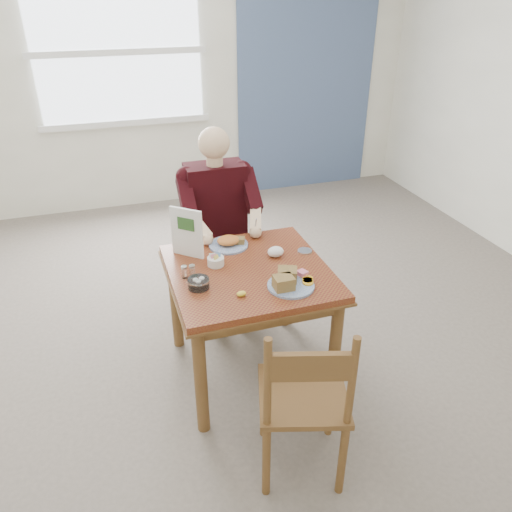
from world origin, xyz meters
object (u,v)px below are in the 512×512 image
object	(u,v)px
diner	(218,212)
near_plate	(289,281)
chair_far	(217,249)
far_plate	(229,242)
chair_near	(304,400)
table	(249,285)

from	to	relation	value
diner	near_plate	world-z (taller)	diner
chair_far	far_plate	xyz separation A→B (m)	(-0.03, -0.49, 0.30)
chair_far	far_plate	bearing A→B (deg)	-93.67
chair_near	far_plate	size ratio (longest dim) A/B	3.01
chair_far	diner	distance (m)	0.34
chair_near	far_plate	distance (m)	1.15
chair_near	diner	bearing A→B (deg)	90.84
near_plate	far_plate	world-z (taller)	near_plate
chair_near	chair_far	bearing A→B (deg)	90.79
table	near_plate	xyz separation A→B (m)	(0.15, -0.24, 0.14)
far_plate	diner	bearing A→B (deg)	85.51
diner	chair_far	bearing A→B (deg)	90.01
chair_far	table	bearing A→B (deg)	-90.00
chair_far	diner	bearing A→B (deg)	-89.99
table	chair_far	size ratio (longest dim) A/B	0.97
table	chair_near	bearing A→B (deg)	-88.42
table	near_plate	size ratio (longest dim) A/B	3.16
near_plate	diner	bearing A→B (deg)	99.07
chair_far	chair_near	size ratio (longest dim) A/B	1.00
chair_far	near_plate	xyz separation A→B (m)	(0.15, -1.04, 0.30)
chair_far	near_plate	size ratio (longest dim) A/B	3.26
table	chair_far	bearing A→B (deg)	90.00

